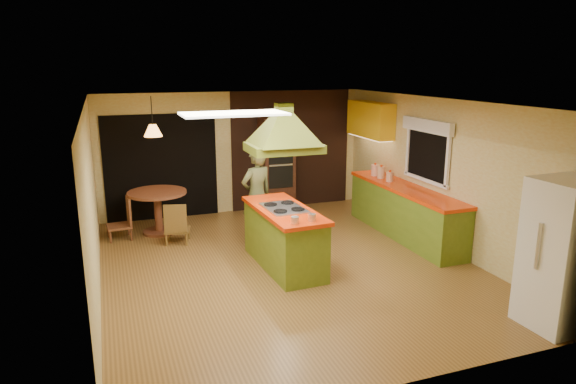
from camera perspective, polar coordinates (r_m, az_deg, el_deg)
name	(u,v)px	position (r m, az deg, el deg)	size (l,w,h in m)	color
ground	(288,265)	(8.06, -0.01, -8.14)	(6.50, 6.50, 0.00)	brown
room_walls	(288,187)	(7.67, -0.01, 0.54)	(5.50, 6.50, 6.50)	beige
ceiling_plane	(288,103)	(7.48, -0.01, 9.89)	(6.50, 6.50, 0.00)	silver
brick_panel	(291,150)	(11.07, 0.37, 4.74)	(2.64, 0.03, 2.50)	#381E14
nook_opening	(161,167)	(10.49, -13.88, 2.69)	(2.20, 0.03, 2.10)	black
right_counter	(404,212)	(9.46, 12.81, -2.13)	(0.62, 3.05, 0.92)	olive
upper_cabinets	(370,119)	(10.59, 9.13, 7.96)	(0.34, 1.40, 0.70)	yellow
window_right	(427,140)	(9.17, 15.23, 5.59)	(0.12, 1.35, 1.06)	black
fluor_panel	(234,114)	(6.01, -6.05, 8.64)	(1.20, 0.60, 0.03)	white
kitchen_island	(284,237)	(7.87, -0.44, -5.03)	(0.84, 1.89, 0.94)	olive
range_hood	(284,120)	(7.48, -0.46, 7.96)	(1.05, 0.76, 0.80)	#5E6B1A
man	(257,195)	(8.92, -3.49, -0.35)	(0.60, 0.40, 1.66)	#4D512A
refrigerator	(563,255)	(6.79, 28.22, -6.14)	(0.74, 0.70, 1.79)	white
wall_oven	(276,165)	(10.71, -1.30, 3.04)	(0.66, 0.61, 1.99)	#422115
dining_table	(158,204)	(9.67, -14.28, -1.27)	(1.06, 1.06, 0.79)	brown
chair_left	(119,219)	(9.59, -18.31, -2.83)	(0.41, 0.41, 0.75)	brown
chair_near	(177,222)	(9.13, -12.22, -3.31)	(0.40, 0.40, 0.73)	brown
pendant_lamp	(153,130)	(9.42, -14.77, 6.63)	(0.32, 0.32, 0.21)	#FF9E3F
canister_large	(381,172)	(9.96, 10.30, 2.16)	(0.15, 0.15, 0.22)	beige
canister_medium	(375,170)	(10.16, 9.64, 2.41)	(0.15, 0.15, 0.21)	#FBE2CA
canister_small	(390,177)	(9.69, 11.24, 1.66)	(0.13, 0.13, 0.17)	beige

